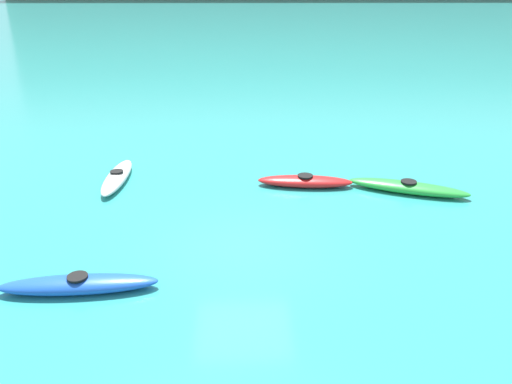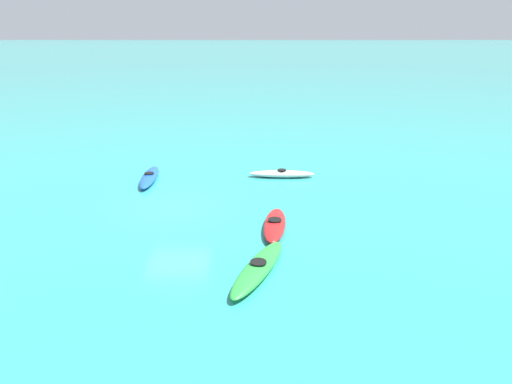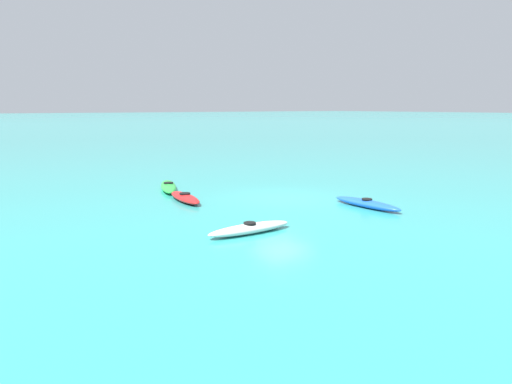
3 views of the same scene
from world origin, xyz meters
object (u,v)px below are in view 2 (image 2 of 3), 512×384
at_px(kayak_white, 282,174).
at_px(kayak_red, 275,225).
at_px(kayak_blue, 149,177).
at_px(kayak_green, 258,268).

distance_m(kayak_white, kayak_red, 6.00).
distance_m(kayak_blue, kayak_white, 6.23).
distance_m(kayak_green, kayak_white, 9.12).
bearing_deg(kayak_red, kayak_white, 174.69).
bearing_deg(kayak_white, kayak_red, -5.31).
bearing_deg(kayak_blue, kayak_green, 30.69).
xyz_separation_m(kayak_green, kayak_red, (-3.08, 0.59, 0.00)).
relative_size(kayak_green, kayak_white, 1.16).
xyz_separation_m(kayak_blue, kayak_white, (-0.52, 6.20, 0.00)).
bearing_deg(kayak_green, kayak_white, 172.82).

